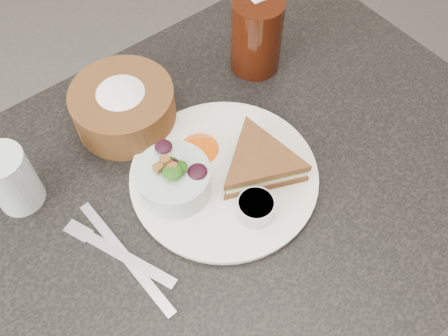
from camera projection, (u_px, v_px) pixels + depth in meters
floor at (220, 328)px, 1.39m from camera, size 6.00×6.00×0.00m
dining_table at (219, 279)px, 1.08m from camera, size 1.00×0.70×0.75m
dinner_plate at (224, 176)px, 0.77m from camera, size 0.29×0.29×0.01m
sandwich at (260, 163)px, 0.75m from camera, size 0.20×0.20×0.04m
salad_bowl at (173, 177)px, 0.72m from camera, size 0.11×0.11×0.06m
dressing_ramekin at (256, 208)px, 0.71m from camera, size 0.05×0.05×0.03m
orange_wedge at (199, 144)px, 0.78m from camera, size 0.08×0.08×0.03m
fork at (125, 257)px, 0.70m from camera, size 0.08×0.16×0.00m
knife at (126, 257)px, 0.70m from camera, size 0.03×0.22×0.00m
bread_basket at (123, 102)px, 0.80m from camera, size 0.22×0.22×0.09m
cola_glass at (257, 32)px, 0.85m from camera, size 0.11×0.11×0.15m
water_glass at (11, 179)px, 0.71m from camera, size 0.09×0.09×0.10m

